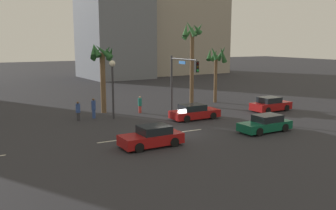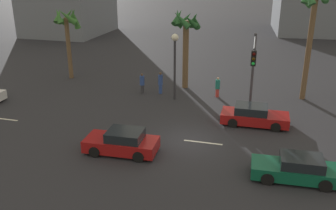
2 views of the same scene
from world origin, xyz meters
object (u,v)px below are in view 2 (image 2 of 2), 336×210
at_px(car_2, 122,142).
at_px(streetlamp, 175,53).
at_px(traffic_signal, 253,63).
at_px(palm_tree_1, 186,31).
at_px(pedestrian_1, 142,83).
at_px(pedestrian_2, 160,82).
at_px(palm_tree_3, 313,16).
at_px(palm_tree_2, 67,24).
at_px(pedestrian_0, 218,87).
at_px(car_3, 254,116).
at_px(car_4, 296,169).

height_order(car_2, streetlamp, streetlamp).
bearing_deg(traffic_signal, palm_tree_1, 140.47).
bearing_deg(pedestrian_1, pedestrian_2, 12.30).
height_order(traffic_signal, pedestrian_1, traffic_signal).
distance_m(traffic_signal, pedestrian_1, 9.80).
height_order(palm_tree_1, palm_tree_3, palm_tree_3).
bearing_deg(palm_tree_1, palm_tree_2, 179.73).
relative_size(car_2, pedestrian_0, 2.55).
relative_size(streetlamp, pedestrian_1, 3.08).
xyz_separation_m(car_3, pedestrian_0, (-3.16, 4.99, 0.24)).
relative_size(traffic_signal, pedestrian_1, 3.26).
height_order(streetlamp, pedestrian_0, streetlamp).
bearing_deg(palm_tree_2, palm_tree_3, -1.19).
bearing_deg(car_3, car_4, -69.69).
relative_size(streetlamp, pedestrian_0, 3.18).
xyz_separation_m(pedestrian_1, pedestrian_2, (1.51, 0.33, 0.08)).
bearing_deg(pedestrian_1, car_3, -24.42).
distance_m(streetlamp, palm_tree_1, 3.48).
xyz_separation_m(car_2, traffic_signal, (6.75, 7.98, 3.17)).
height_order(streetlamp, palm_tree_1, palm_tree_1).
bearing_deg(car_3, streetlamp, 151.36).
bearing_deg(car_4, car_3, 110.31).
distance_m(car_2, car_4, 9.57).
bearing_deg(car_3, pedestrian_0, 122.35).
bearing_deg(palm_tree_3, pedestrian_0, -168.38).
distance_m(streetlamp, palm_tree_2, 11.52).
relative_size(palm_tree_1, palm_tree_2, 1.03).
bearing_deg(streetlamp, car_3, -28.64).
bearing_deg(car_2, streetlamp, 85.76).
relative_size(car_2, palm_tree_1, 0.62).
bearing_deg(palm_tree_3, palm_tree_1, 177.78).
relative_size(palm_tree_2, palm_tree_3, 0.73).
bearing_deg(palm_tree_1, streetlamp, -92.41).
bearing_deg(pedestrian_2, palm_tree_3, 8.73).
relative_size(car_3, palm_tree_3, 0.50).
distance_m(car_2, palm_tree_2, 17.07).
height_order(traffic_signal, pedestrian_2, traffic_signal).
relative_size(traffic_signal, streetlamp, 1.06).
xyz_separation_m(car_2, palm_tree_1, (0.85, 12.85, 4.37)).
bearing_deg(pedestrian_1, palm_tree_2, 162.31).
height_order(car_3, pedestrian_2, pedestrian_2).
distance_m(pedestrian_1, palm_tree_1, 5.74).
height_order(pedestrian_2, palm_tree_2, palm_tree_2).
bearing_deg(streetlamp, pedestrian_1, 165.55).
xyz_separation_m(pedestrian_1, palm_tree_3, (13.03, 2.10, 5.72)).
xyz_separation_m(streetlamp, palm_tree_3, (10.02, 2.87, 2.83)).
bearing_deg(car_4, pedestrian_2, 132.79).
bearing_deg(streetlamp, traffic_signal, -14.95).
bearing_deg(pedestrian_2, car_2, -85.80).
height_order(traffic_signal, palm_tree_1, palm_tree_1).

